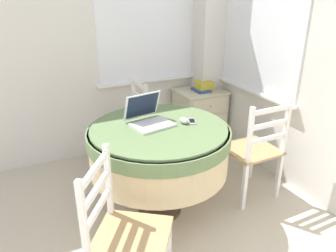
# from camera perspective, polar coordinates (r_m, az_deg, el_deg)

# --- Properties ---
(corner_room_shell) EXTENTS (4.61, 5.10, 2.55)m
(corner_room_shell) POSITION_cam_1_polar(r_m,az_deg,el_deg) (2.56, 4.06, 12.71)
(corner_room_shell) COLOR silver
(corner_room_shell) RESTS_ON ground_plane
(round_dining_table) EXTENTS (1.09, 1.09, 0.77)m
(round_dining_table) POSITION_cam_1_polar(r_m,az_deg,el_deg) (2.54, -1.58, -3.54)
(round_dining_table) COLOR #4C3D2D
(round_dining_table) RESTS_ON ground_plane
(laptop) EXTENTS (0.34, 0.34, 0.23)m
(laptop) POSITION_cam_1_polar(r_m,az_deg,el_deg) (2.50, -3.36, 1.41)
(laptop) COLOR silver
(laptop) RESTS_ON round_dining_table
(computer_mouse) EXTENTS (0.06, 0.09, 0.05)m
(computer_mouse) POSITION_cam_1_polar(r_m,az_deg,el_deg) (2.52, 2.78, 0.98)
(computer_mouse) COLOR silver
(computer_mouse) RESTS_ON round_dining_table
(cell_phone) EXTENTS (0.09, 0.13, 0.01)m
(cell_phone) POSITION_cam_1_polar(r_m,az_deg,el_deg) (2.56, 4.19, 0.84)
(cell_phone) COLOR #B2B7BC
(cell_phone) RESTS_ON round_dining_table
(dining_chair_near_back_window) EXTENTS (0.43, 0.44, 0.92)m
(dining_chair_near_back_window) POSITION_cam_1_polar(r_m,az_deg,el_deg) (3.31, -7.05, -0.01)
(dining_chair_near_back_window) COLOR tan
(dining_chair_near_back_window) RESTS_ON ground_plane
(dining_chair_near_right_window) EXTENTS (0.44, 0.42, 0.92)m
(dining_chair_near_right_window) POSITION_cam_1_polar(r_m,az_deg,el_deg) (2.90, 14.78, -4.14)
(dining_chair_near_right_window) COLOR tan
(dining_chair_near_right_window) RESTS_ON ground_plane
(dining_chair_camera_near) EXTENTS (0.59, 0.59, 0.92)m
(dining_chair_camera_near) POSITION_cam_1_polar(r_m,az_deg,el_deg) (1.96, -7.76, -18.41)
(dining_chair_camera_near) COLOR tan
(dining_chair_camera_near) RESTS_ON ground_plane
(corner_cabinet) EXTENTS (0.53, 0.47, 0.64)m
(corner_cabinet) POSITION_cam_1_polar(r_m,az_deg,el_deg) (3.88, 5.50, 1.64)
(corner_cabinet) COLOR beige
(corner_cabinet) RESTS_ON ground_plane
(storage_box) EXTENTS (0.17, 0.15, 0.11)m
(storage_box) POSITION_cam_1_polar(r_m,az_deg,el_deg) (3.77, 6.29, 6.97)
(storage_box) COLOR gold
(storage_box) RESTS_ON corner_cabinet
(book_on_cabinet) EXTENTS (0.16, 0.20, 0.02)m
(book_on_cabinet) POSITION_cam_1_polar(r_m,az_deg,el_deg) (3.75, 5.80, 6.24)
(book_on_cabinet) COLOR #33478C
(book_on_cabinet) RESTS_ON corner_cabinet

